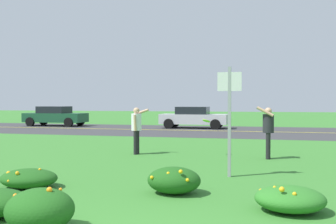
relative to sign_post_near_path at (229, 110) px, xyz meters
name	(u,v)px	position (x,y,z in m)	size (l,w,h in m)	color
ground_plane	(218,153)	(-0.81, 4.36, -1.57)	(120.00, 120.00, 0.00)	#387A2D
highway_strip	(239,131)	(-0.81, 14.66, -1.56)	(120.00, 9.83, 0.01)	#38383A
highway_center_stripe	(239,131)	(-0.81, 14.66, -1.56)	(120.00, 0.16, 0.00)	yellow
daylily_clump_front_center	(174,180)	(-0.87, -1.98, -1.31)	(1.03, 0.85, 0.52)	#1E5619
daylily_clump_near_camera	(290,199)	(1.22, -2.73, -1.36)	(1.12, 1.02, 0.46)	#2D7526
daylily_clump_mid_left	(40,210)	(-2.13, -4.56, -1.28)	(0.94, 0.90, 0.62)	#1E5619
daylily_clump_mid_right	(29,178)	(-3.88, -2.21, -1.38)	(1.20, 0.99, 0.40)	#1E5619
sign_post_near_path	(229,110)	(0.00, 0.00, 0.00)	(0.56, 0.10, 2.59)	#93969B
person_thrower_white_shirt	(137,126)	(-3.42, 3.29, -0.63)	(0.54, 0.49, 1.58)	silver
person_catcher_dark_shirt	(268,128)	(0.89, 3.25, -0.61)	(0.53, 0.49, 1.64)	#232328
frisbee_lime	(206,121)	(-1.08, 3.49, -0.43)	(0.27, 0.25, 0.15)	#8CD133
car_dark_green_leftmost	(55,116)	(-14.40, 16.87, -0.83)	(4.50, 2.00, 1.45)	#194C2D
car_silver_center_left	(194,117)	(-3.97, 16.87, -0.83)	(4.50, 2.00, 1.45)	#B7BABF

